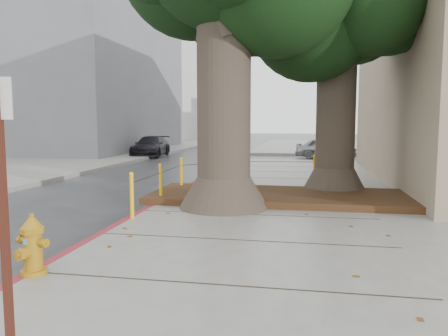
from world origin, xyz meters
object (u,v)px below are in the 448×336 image
(signpost, at_px, (3,208))
(car_dark, at_px, (151,146))
(car_silver, at_px, (326,148))
(fire_hydrant, at_px, (33,245))

(signpost, distance_m, car_dark, 23.09)
(car_dark, bearing_deg, signpost, -78.12)
(car_silver, height_order, car_dark, car_dark)
(fire_hydrant, xyz_separation_m, car_silver, (4.64, 20.49, 0.05))
(signpost, height_order, car_dark, signpost)
(car_silver, xyz_separation_m, car_dark, (-10.31, -0.38, 0.02))
(fire_hydrant, xyz_separation_m, car_dark, (-5.68, 20.11, 0.07))
(fire_hydrant, bearing_deg, signpost, -46.48)
(signpost, relative_size, car_silver, 0.66)
(fire_hydrant, distance_m, signpost, 2.41)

